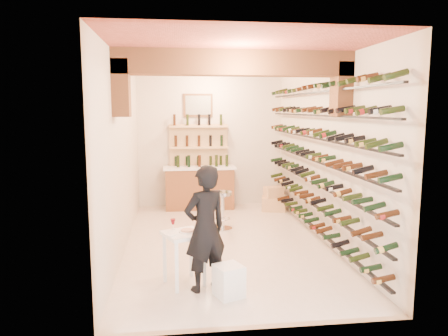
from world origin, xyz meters
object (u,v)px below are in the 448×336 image
tasting_table (184,242)px  chrome_barstool (222,208)px  person (205,228)px  back_counter (200,186)px  crate_lower (274,204)px  wine_rack (311,155)px  white_stool (229,281)px

tasting_table → chrome_barstool: size_ratio=1.15×
person → chrome_barstool: size_ratio=2.18×
back_counter → chrome_barstool: bearing=-79.7°
tasting_table → chrome_barstool: (0.82, 2.52, -0.15)m
person → chrome_barstool: person is taller
tasting_table → person: (0.27, -0.21, 0.24)m
person → crate_lower: person is taller
wine_rack → person: size_ratio=3.44×
white_stool → person: 0.72m
back_counter → chrome_barstool: (0.33, -1.83, -0.09)m
wine_rack → chrome_barstool: 2.03m
person → crate_lower: (1.92, 4.12, -0.67)m
person → crate_lower: size_ratio=3.05×
wine_rack → tasting_table: 3.03m
wine_rack → person: (-2.05, -1.92, -0.72)m
wine_rack → chrome_barstool: size_ratio=7.49×
wine_rack → tasting_table: size_ratio=6.51×
tasting_table → person: 0.42m
tasting_table → person: bearing=-61.7°
back_counter → white_stool: (0.06, -4.80, -0.33)m
back_counter → tasting_table: (-0.49, -4.35, 0.06)m
tasting_table → chrome_barstool: bearing=48.3°
tasting_table → crate_lower: 4.50m
back_counter → person: (-0.22, -4.57, 0.30)m
wine_rack → back_counter: wine_rack is taller
crate_lower → chrome_barstool: bearing=-134.6°
back_counter → white_stool: 4.81m
back_counter → crate_lower: (1.70, -0.45, -0.37)m
person → crate_lower: 4.59m
tasting_table → chrome_barstool: tasting_table is taller
wine_rack → white_stool: wine_rack is taller
white_stool → chrome_barstool: chrome_barstool is taller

